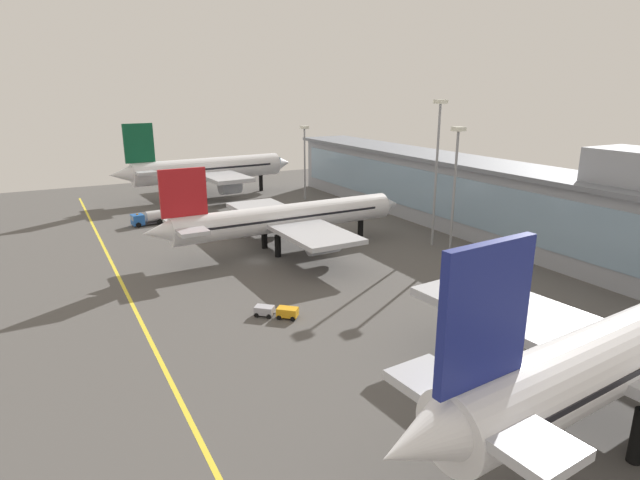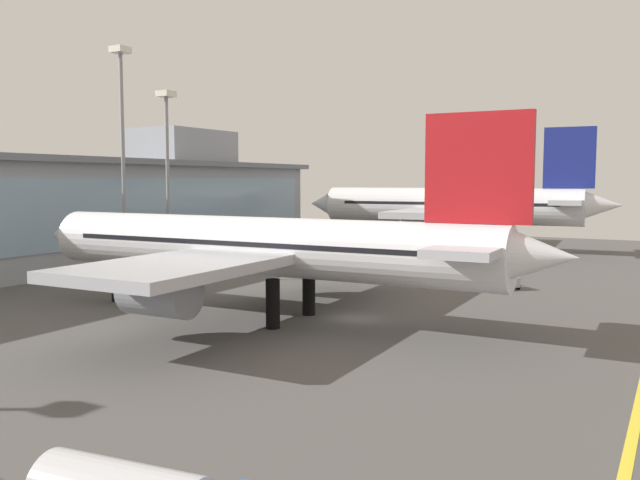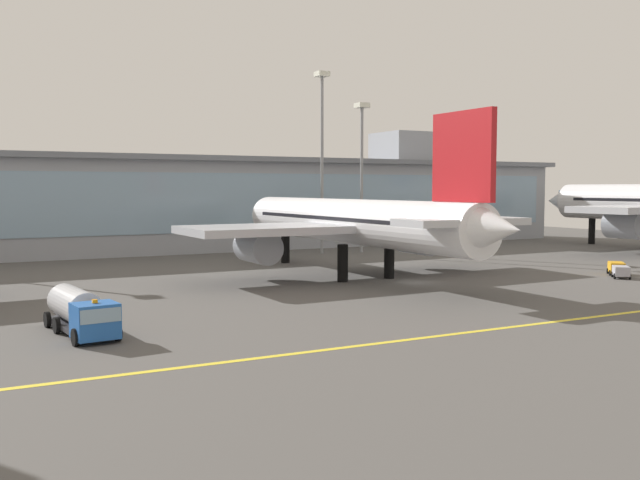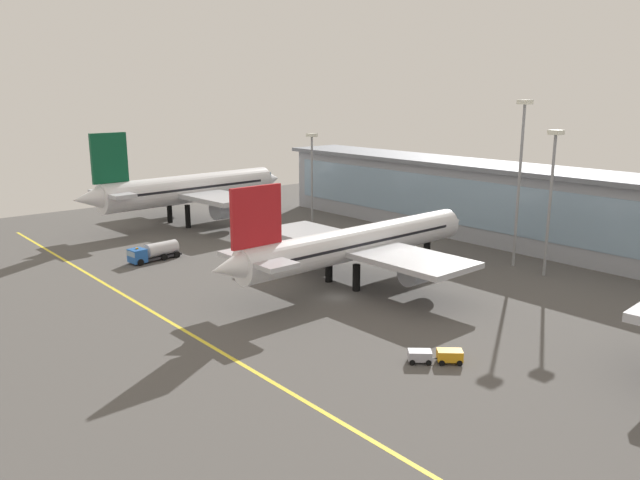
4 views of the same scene
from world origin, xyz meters
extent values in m
plane|color=#514F4C|center=(0.00, 0.00, 0.00)|extent=(180.00, 180.00, 0.00)
cube|color=yellow|center=(0.00, -22.00, 0.01)|extent=(144.00, 0.50, 0.01)
cube|color=#9399A3|center=(0.00, 46.02, 6.79)|extent=(117.68, 12.00, 13.57)
cube|color=#84A3BC|center=(0.00, 39.97, 7.47)|extent=(112.98, 0.20, 8.69)
cube|color=slate|center=(0.00, 46.02, 13.97)|extent=(120.68, 14.00, 0.80)
cube|color=#9399A3|center=(35.31, 48.02, 16.57)|extent=(16.00, 10.00, 6.00)
cylinder|color=black|center=(-6.16, 3.93, 1.93)|extent=(1.10, 1.10, 3.85)
cylinder|color=black|center=(-0.39, 4.05, 1.93)|extent=(1.10, 1.10, 3.85)
cylinder|color=black|center=(-3.66, 23.13, 1.93)|extent=(1.10, 1.10, 3.85)
cylinder|color=white|center=(-3.34, 7.32, 6.02)|extent=(5.65, 41.70, 4.81)
cone|color=white|center=(-3.79, 29.56, 6.02)|extent=(4.66, 4.42, 4.57)
cone|color=white|center=(-2.89, -15.17, 6.38)|extent=(4.20, 5.38, 4.09)
cube|color=#84A3BC|center=(-3.73, 26.46, 6.86)|extent=(3.68, 3.44, 1.44)
cube|color=black|center=(-3.34, 7.32, 6.38)|extent=(5.57, 35.05, 0.39)
cube|color=#B7BAC1|center=(-3.34, 7.32, 5.42)|extent=(36.77, 10.72, 0.77)
cylinder|color=#999EA8|center=(-13.61, 8.61, 3.51)|extent=(3.48, 5.48, 3.37)
cylinder|color=#999EA8|center=(6.87, 9.02, 3.51)|extent=(3.48, 5.48, 3.37)
cube|color=red|center=(-2.97, -10.99, 12.28)|extent=(0.73, 7.50, 7.70)
cube|color=#B7BAC1|center=(-2.97, -10.99, 6.74)|extent=(11.79, 4.81, 0.62)
cylinder|color=black|center=(55.89, 26.19, 2.34)|extent=(1.10, 1.10, 4.67)
cone|color=silver|center=(55.38, 32.93, 7.30)|extent=(5.93, 5.66, 5.55)
cube|color=#84A3BC|center=(55.64, 29.52, 8.32)|extent=(4.68, 4.41, 1.75)
cylinder|color=#999EA8|center=(45.30, 10.97, 4.26)|extent=(4.49, 5.72, 4.09)
cylinder|color=black|center=(-32.59, -13.69, 0.55)|extent=(0.42, 1.13, 1.10)
cylinder|color=black|center=(-35.17, -13.98, 0.55)|extent=(0.42, 1.13, 1.10)
cylinder|color=black|center=(-33.09, -9.22, 0.55)|extent=(0.42, 1.13, 1.10)
cylinder|color=black|center=(-35.68, -9.51, 0.55)|extent=(0.42, 1.13, 1.10)
cylinder|color=black|center=(-33.37, -6.72, 0.55)|extent=(0.42, 1.13, 1.10)
cylinder|color=black|center=(-35.96, -7.01, 0.55)|extent=(0.42, 1.13, 1.10)
cube|color=#2D2D33|center=(-34.36, -9.54, 0.45)|extent=(3.17, 7.77, 0.30)
cube|color=#235BB2|center=(-33.91, -13.57, 1.40)|extent=(2.84, 2.62, 2.20)
cube|color=#84A3BC|center=(-33.91, -13.57, 1.88)|extent=(2.75, 2.70, 0.88)
cylinder|color=silver|center=(-34.42, -9.01, 1.75)|extent=(2.91, 5.80, 2.30)
cube|color=orange|center=(-33.91, -13.57, 2.62)|extent=(0.30, 0.40, 0.20)
cylinder|color=black|center=(23.60, -4.11, 0.30)|extent=(0.55, 0.58, 0.60)
cylinder|color=black|center=(24.72, -5.11, 0.30)|extent=(0.55, 0.58, 0.60)
cylinder|color=black|center=(22.38, -5.45, 0.30)|extent=(0.55, 0.58, 0.60)
cylinder|color=black|center=(23.49, -6.46, 0.30)|extent=(0.55, 0.58, 0.60)
cube|color=orange|center=(23.55, -5.28, 0.85)|extent=(2.86, 2.93, 1.10)
cylinder|color=black|center=(21.47, -6.45, 0.30)|extent=(0.54, 0.57, 0.60)
cylinder|color=black|center=(22.59, -7.46, 0.30)|extent=(0.54, 0.57, 0.60)
cylinder|color=black|center=(20.35, -7.70, 0.30)|extent=(0.54, 0.57, 0.60)
cylinder|color=black|center=(21.46, -8.71, 0.30)|extent=(0.54, 0.57, 0.60)
cube|color=#A8A8B2|center=(21.47, -7.58, 0.80)|extent=(2.72, 2.79, 1.00)
cube|color=#2D2D33|center=(22.47, -6.47, 0.45)|extent=(0.48, 0.51, 0.08)
cylinder|color=gray|center=(6.64, 32.44, 12.83)|extent=(0.44, 0.44, 25.66)
cube|color=silver|center=(6.64, 32.44, 26.01)|extent=(1.80, 1.80, 0.70)
cylinder|color=gray|center=(12.75, 31.36, 10.71)|extent=(0.44, 0.44, 21.41)
cube|color=silver|center=(12.75, 31.36, 21.76)|extent=(1.80, 1.80, 0.70)
camera|label=1|loc=(79.80, -30.97, 28.26)|focal=29.51mm
camera|label=2|loc=(-48.25, -23.56, 11.42)|focal=36.93mm
camera|label=3|loc=(-41.75, -58.25, 9.65)|focal=39.44mm
camera|label=4|loc=(60.72, -54.39, 27.38)|focal=34.96mm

